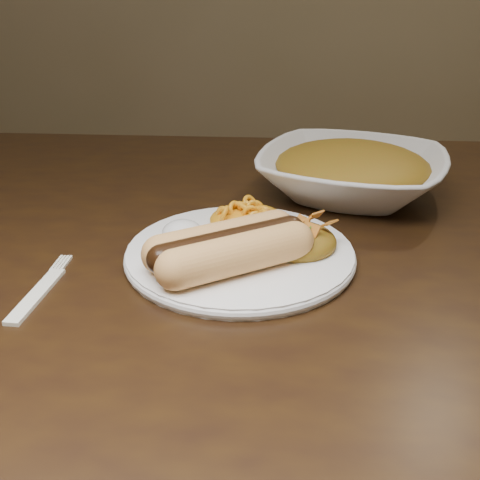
# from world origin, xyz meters

# --- Properties ---
(table) EXTENTS (1.60, 0.90, 0.75)m
(table) POSITION_xyz_m (0.00, 0.00, 0.66)
(table) COLOR black
(table) RESTS_ON floor
(plate) EXTENTS (0.29, 0.29, 0.01)m
(plate) POSITION_xyz_m (0.12, -0.05, 0.76)
(plate) COLOR white
(plate) RESTS_ON table
(hotdog) EXTENTS (0.14, 0.14, 0.04)m
(hotdog) POSITION_xyz_m (0.11, -0.09, 0.78)
(hotdog) COLOR #F4B869
(hotdog) RESTS_ON plate
(mac_and_cheese) EXTENTS (0.10, 0.10, 0.03)m
(mac_and_cheese) POSITION_xyz_m (0.12, 0.02, 0.78)
(mac_and_cheese) COLOR gold
(mac_and_cheese) RESTS_ON plate
(sour_cream) EXTENTS (0.06, 0.06, 0.03)m
(sour_cream) POSITION_xyz_m (0.05, -0.03, 0.78)
(sour_cream) COLOR white
(sour_cream) RESTS_ON plate
(taco_salad) EXTENTS (0.09, 0.08, 0.04)m
(taco_salad) POSITION_xyz_m (0.17, -0.04, 0.78)
(taco_salad) COLOR #A83A13
(taco_salad) RESTS_ON plate
(fork) EXTENTS (0.02, 0.12, 0.00)m
(fork) POSITION_xyz_m (-0.07, -0.14, 0.75)
(fork) COLOR white
(fork) RESTS_ON table
(serving_bowl) EXTENTS (0.31, 0.31, 0.06)m
(serving_bowl) POSITION_xyz_m (0.25, 0.15, 0.78)
(serving_bowl) COLOR silver
(serving_bowl) RESTS_ON table
(bowl_filling) EXTENTS (0.25, 0.25, 0.05)m
(bowl_filling) POSITION_xyz_m (0.25, 0.15, 0.80)
(bowl_filling) COLOR #A83A13
(bowl_filling) RESTS_ON serving_bowl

